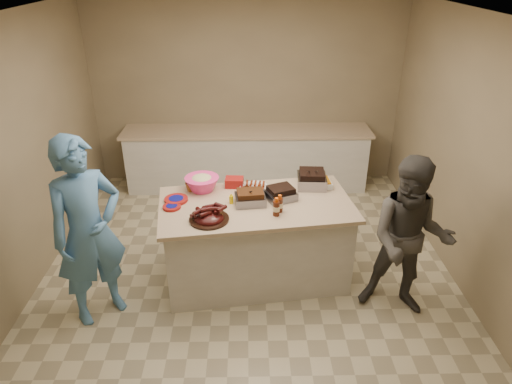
{
  "coord_description": "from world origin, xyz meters",
  "views": [
    {
      "loc": [
        0.01,
        -4.08,
        3.15
      ],
      "look_at": [
        0.09,
        0.01,
        1.02
      ],
      "focal_mm": 32.0,
      "sensor_mm": 36.0,
      "label": 1
    }
  ],
  "objects_px": {
    "coleslaw_bowl": "(202,190)",
    "mustard_bottle": "(231,203)",
    "rib_platter": "(209,220)",
    "bbq_bottle_b": "(280,211)",
    "guest_blue": "(104,311)",
    "roasting_pan": "(311,186)",
    "bbq_bottle_a": "(276,215)",
    "island": "(256,276)",
    "plastic_cup": "(191,191)",
    "guest_gray": "(397,306)"
  },
  "relations": [
    {
      "from": "coleslaw_bowl",
      "to": "mustard_bottle",
      "type": "relative_size",
      "value": 3.21
    },
    {
      "from": "coleslaw_bowl",
      "to": "guest_gray",
      "type": "distance_m",
      "value": 2.34
    },
    {
      "from": "roasting_pan",
      "to": "plastic_cup",
      "type": "bearing_deg",
      "value": -172.46
    },
    {
      "from": "bbq_bottle_a",
      "to": "guest_blue",
      "type": "xyz_separation_m",
      "value": [
        -1.72,
        -0.28,
        -0.92
      ]
    },
    {
      "from": "island",
      "to": "rib_platter",
      "type": "relative_size",
      "value": 5.11
    },
    {
      "from": "island",
      "to": "coleslaw_bowl",
      "type": "bearing_deg",
      "value": 144.23
    },
    {
      "from": "rib_platter",
      "to": "plastic_cup",
      "type": "bearing_deg",
      "value": 111.61
    },
    {
      "from": "island",
      "to": "guest_gray",
      "type": "xyz_separation_m",
      "value": [
        1.41,
        -0.52,
        0.0
      ]
    },
    {
      "from": "mustard_bottle",
      "to": "rib_platter",
      "type": "bearing_deg",
      "value": -121.73
    },
    {
      "from": "mustard_bottle",
      "to": "guest_gray",
      "type": "xyz_separation_m",
      "value": [
        1.66,
        -0.52,
        -0.92
      ]
    },
    {
      "from": "guest_gray",
      "to": "plastic_cup",
      "type": "bearing_deg",
      "value": 175.41
    },
    {
      "from": "bbq_bottle_a",
      "to": "rib_platter",
      "type": "bearing_deg",
      "value": -173.05
    },
    {
      "from": "roasting_pan",
      "to": "guest_gray",
      "type": "height_order",
      "value": "roasting_pan"
    },
    {
      "from": "rib_platter",
      "to": "bbq_bottle_b",
      "type": "xyz_separation_m",
      "value": [
        0.68,
        0.15,
        0.0
      ]
    },
    {
      "from": "plastic_cup",
      "to": "guest_blue",
      "type": "bearing_deg",
      "value": -136.16
    },
    {
      "from": "island",
      "to": "guest_gray",
      "type": "relative_size",
      "value": 1.2
    },
    {
      "from": "coleslaw_bowl",
      "to": "island",
      "type": "bearing_deg",
      "value": -28.06
    },
    {
      "from": "plastic_cup",
      "to": "island",
      "type": "bearing_deg",
      "value": -22.04
    },
    {
      "from": "coleslaw_bowl",
      "to": "bbq_bottle_a",
      "type": "bearing_deg",
      "value": -36.03
    },
    {
      "from": "guest_blue",
      "to": "guest_gray",
      "type": "bearing_deg",
      "value": -40.59
    },
    {
      "from": "mustard_bottle",
      "to": "guest_blue",
      "type": "relative_size",
      "value": 0.06
    },
    {
      "from": "roasting_pan",
      "to": "guest_blue",
      "type": "distance_m",
      "value": 2.49
    },
    {
      "from": "bbq_bottle_a",
      "to": "guest_blue",
      "type": "height_order",
      "value": "bbq_bottle_a"
    },
    {
      "from": "roasting_pan",
      "to": "bbq_bottle_b",
      "type": "height_order",
      "value": "bbq_bottle_b"
    },
    {
      "from": "coleslaw_bowl",
      "to": "guest_blue",
      "type": "bearing_deg",
      "value": -139.19
    },
    {
      "from": "island",
      "to": "coleslaw_bowl",
      "type": "distance_m",
      "value": 1.12
    },
    {
      "from": "bbq_bottle_a",
      "to": "bbq_bottle_b",
      "type": "distance_m",
      "value": 0.08
    },
    {
      "from": "guest_blue",
      "to": "mustard_bottle",
      "type": "bearing_deg",
      "value": -18.38
    },
    {
      "from": "rib_platter",
      "to": "coleslaw_bowl",
      "type": "height_order",
      "value": "coleslaw_bowl"
    },
    {
      "from": "roasting_pan",
      "to": "guest_blue",
      "type": "relative_size",
      "value": 0.17
    },
    {
      "from": "bbq_bottle_a",
      "to": "guest_blue",
      "type": "relative_size",
      "value": 0.1
    },
    {
      "from": "island",
      "to": "plastic_cup",
      "type": "distance_m",
      "value": 1.18
    },
    {
      "from": "coleslaw_bowl",
      "to": "plastic_cup",
      "type": "relative_size",
      "value": 3.43
    },
    {
      "from": "roasting_pan",
      "to": "guest_blue",
      "type": "xyz_separation_m",
      "value": [
        -2.13,
        -0.89,
        -0.92
      ]
    },
    {
      "from": "bbq_bottle_a",
      "to": "guest_blue",
      "type": "bearing_deg",
      "value": -170.86
    },
    {
      "from": "island",
      "to": "bbq_bottle_b",
      "type": "relative_size",
      "value": 10.74
    },
    {
      "from": "bbq_bottle_a",
      "to": "guest_gray",
      "type": "relative_size",
      "value": 0.12
    },
    {
      "from": "rib_platter",
      "to": "plastic_cup",
      "type": "height_order",
      "value": "rib_platter"
    },
    {
      "from": "roasting_pan",
      "to": "coleslaw_bowl",
      "type": "xyz_separation_m",
      "value": [
        -1.18,
        -0.07,
        0.0
      ]
    },
    {
      "from": "coleslaw_bowl",
      "to": "mustard_bottle",
      "type": "distance_m",
      "value": 0.44
    },
    {
      "from": "rib_platter",
      "to": "plastic_cup",
      "type": "distance_m",
      "value": 0.65
    },
    {
      "from": "roasting_pan",
      "to": "mustard_bottle",
      "type": "relative_size",
      "value": 2.7
    },
    {
      "from": "island",
      "to": "bbq_bottle_a",
      "type": "relative_size",
      "value": 10.26
    },
    {
      "from": "rib_platter",
      "to": "roasting_pan",
      "type": "relative_size",
      "value": 1.24
    },
    {
      "from": "bbq_bottle_a",
      "to": "bbq_bottle_b",
      "type": "height_order",
      "value": "bbq_bottle_a"
    },
    {
      "from": "bbq_bottle_b",
      "to": "guest_blue",
      "type": "bearing_deg",
      "value": -168.77
    },
    {
      "from": "rib_platter",
      "to": "plastic_cup",
      "type": "relative_size",
      "value": 3.59
    },
    {
      "from": "bbq_bottle_a",
      "to": "mustard_bottle",
      "type": "distance_m",
      "value": 0.5
    },
    {
      "from": "roasting_pan",
      "to": "bbq_bottle_a",
      "type": "relative_size",
      "value": 1.61
    },
    {
      "from": "coleslaw_bowl",
      "to": "mustard_bottle",
      "type": "bearing_deg",
      "value": -43.69
    }
  ]
}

